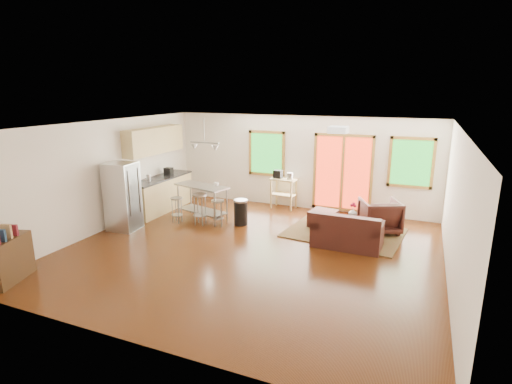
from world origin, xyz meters
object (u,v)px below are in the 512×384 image
at_px(rug, 344,233).
at_px(coffee_table, 354,223).
at_px(loveseat, 347,233).
at_px(ottoman, 323,219).
at_px(refrigerator, 123,196).
at_px(island, 202,196).
at_px(kitchen_cart, 283,183).
at_px(armchair, 380,214).

distance_m(rug, coffee_table, 0.38).
bearing_deg(loveseat, ottoman, 127.08).
distance_m(refrigerator, island, 1.93).
xyz_separation_m(island, kitchen_cart, (1.58, 1.79, 0.11)).
bearing_deg(loveseat, armchair, 67.20).
relative_size(ottoman, kitchen_cart, 0.55).
height_order(armchair, island, island).
relative_size(loveseat, island, 0.94).
xyz_separation_m(coffee_table, kitchen_cart, (-2.24, 1.48, 0.43)).
bearing_deg(ottoman, loveseat, -54.11).
distance_m(refrigerator, kitchen_cart, 4.31).
xyz_separation_m(coffee_table, refrigerator, (-5.18, -1.67, 0.50)).
bearing_deg(ottoman, kitchen_cart, 142.06).
distance_m(armchair, ottoman, 1.34).
bearing_deg(coffee_table, kitchen_cart, 146.52).
distance_m(island, kitchen_cart, 2.39).
bearing_deg(loveseat, refrigerator, -168.30).
xyz_separation_m(ottoman, island, (-3.02, -0.67, 0.43)).
bearing_deg(kitchen_cart, coffee_table, -33.48).
relative_size(rug, ottoman, 4.24).
xyz_separation_m(armchair, kitchen_cart, (-2.75, 0.99, 0.31)).
bearing_deg(island, kitchen_cart, 48.69).
distance_m(rug, island, 3.67).
bearing_deg(rug, refrigerator, -160.49).
bearing_deg(island, loveseat, -5.99).
bearing_deg(rug, loveseat, -76.28).
xyz_separation_m(rug, ottoman, (-0.58, 0.27, 0.19)).
bearing_deg(coffee_table, refrigerator, -162.13).
height_order(rug, loveseat, loveseat).
bearing_deg(island, refrigerator, -135.22).
relative_size(loveseat, coffee_table, 1.57).
distance_m(armchair, island, 4.41).
height_order(loveseat, refrigerator, refrigerator).
bearing_deg(armchair, ottoman, -18.25).
height_order(loveseat, coffee_table, loveseat).
bearing_deg(refrigerator, loveseat, 4.91).
bearing_deg(kitchen_cart, loveseat, -44.73).
bearing_deg(refrigerator, kitchen_cart, 41.34).
xyz_separation_m(coffee_table, island, (-3.81, -0.32, 0.31)).
distance_m(rug, refrigerator, 5.32).
bearing_deg(armchair, island, -13.55).
bearing_deg(armchair, refrigerator, -3.33).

